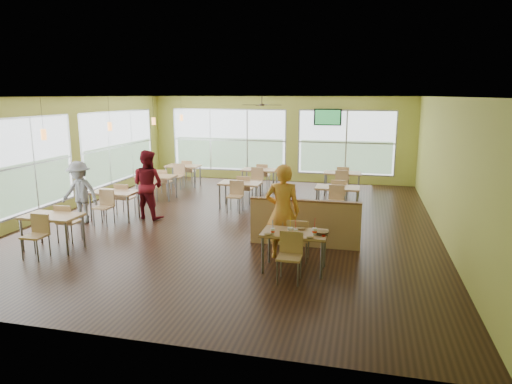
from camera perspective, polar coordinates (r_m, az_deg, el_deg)
room at (r=11.63m, az=-2.58°, el=3.91°), size 12.00×12.04×3.20m
window_bays at (r=15.40m, az=-8.90°, el=5.31°), size 9.24×10.24×2.38m
main_table at (r=8.56m, az=4.82°, el=-5.77°), size 1.22×1.52×0.87m
half_wall_divider at (r=9.96m, az=6.10°, el=-3.87°), size 2.40×0.14×1.04m
dining_tables at (r=13.71m, az=-4.77°, el=1.02°), size 6.92×8.72×0.87m
pendant_lights at (r=13.39m, az=-15.19°, el=8.25°), size 0.11×7.31×0.86m
ceiling_fan at (r=14.42m, az=0.74°, el=10.86°), size 1.25×1.25×0.29m
tv_backwall at (r=17.03m, az=8.95°, el=9.23°), size 1.00×0.07×0.60m
man_plaid at (r=9.13m, az=3.33°, el=-2.44°), size 0.77×0.56×1.92m
patron_maroon at (r=12.42m, az=-13.38°, el=0.93°), size 1.02×0.87×1.84m
patron_grey at (r=12.48m, az=-21.16°, el=-0.05°), size 1.08×0.67×1.61m
cup_blue at (r=8.34m, az=2.10°, el=-4.91°), size 0.08×0.08×0.30m
cup_yellow at (r=8.31m, az=4.30°, el=-4.90°), size 0.10×0.10×0.38m
cup_red_near at (r=8.30m, az=4.95°, el=-5.00°), size 0.09×0.09×0.32m
cup_red_far at (r=8.36m, az=7.33°, el=-4.89°), size 0.10×0.10×0.35m
food_basket at (r=8.43m, az=8.26°, el=-5.05°), size 0.26×0.26×0.06m
ketchup_cup at (r=8.32m, az=8.45°, el=-5.41°), size 0.06×0.06×0.03m
wrapper_left at (r=8.31m, az=1.51°, el=-5.27°), size 0.20×0.19×0.04m
wrapper_mid at (r=8.68m, az=5.64°, el=-4.56°), size 0.18×0.16×0.04m
wrapper_right at (r=8.19m, az=6.75°, el=-5.63°), size 0.14×0.13×0.03m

